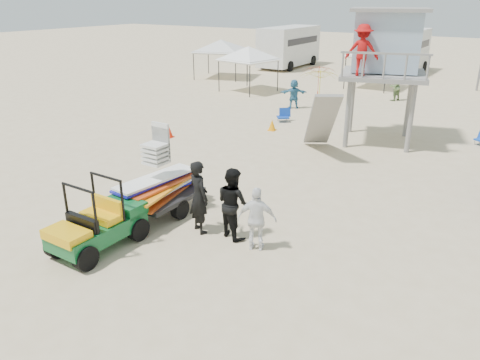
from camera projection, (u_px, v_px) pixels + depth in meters
The scene contains 18 objects.
ground at pixel (147, 273), 10.24m from camera, with size 140.00×140.00×0.00m, color beige.
utility_cart at pixel (95, 218), 10.95m from camera, with size 1.18×2.24×1.70m.
surf_trailer at pixel (161, 183), 12.73m from camera, with size 1.42×2.61×2.23m.
man_left at pixel (199, 197), 11.72m from camera, with size 0.70×0.46×1.91m, color black.
man_mid at pixel (233, 203), 11.50m from camera, with size 0.88×0.69×1.81m, color black.
man_right at pixel (257, 219), 10.92m from camera, with size 0.93×0.39×1.58m, color white.
lifeguard_tower at pixel (385, 47), 18.23m from camera, with size 3.95×3.95×5.10m.
canopy_white_a at pixel (248, 49), 28.64m from camera, with size 3.24×3.24×3.16m.
canopy_white_b at pixel (221, 42), 33.64m from camera, with size 4.08×4.08×3.11m.
canopy_white_c at pixel (374, 45), 29.70m from camera, with size 2.82×2.82×3.29m.
umbrella_a at pixel (318, 81), 27.83m from camera, with size 1.99×2.03×1.83m, color red.
umbrella_b at pixel (319, 88), 25.49m from camera, with size 2.12×2.16×1.94m, color yellow.
cone_near at pixel (272, 125), 20.95m from camera, with size 0.34×0.34×0.50m, color orange.
cone_far at pixel (169, 132), 19.93m from camera, with size 0.34×0.34×0.50m, color red.
beach_chair_a at pixel (284, 115), 22.46m from camera, with size 0.73×0.84×0.64m.
rv_far_left at pixel (289, 45), 39.06m from camera, with size 2.64×6.80×3.25m.
rv_mid_left at pixel (403, 50), 35.70m from camera, with size 2.65×6.50×3.25m.
distant_beachgoers at pixel (384, 100), 23.34m from camera, with size 14.06×8.30×1.61m.
Camera 1 is at (6.47, -6.26, 5.66)m, focal length 35.00 mm.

